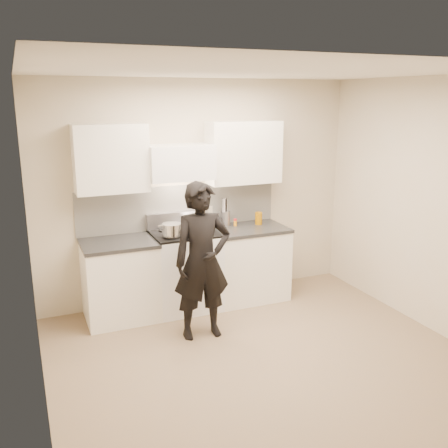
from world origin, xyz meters
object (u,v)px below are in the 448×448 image
object	(u,v)px
counter_right	(248,262)
person	(202,261)
utensil_crock	(225,217)
stove	(185,270)
wok	(198,221)

from	to	relation	value
counter_right	person	distance (m)	1.23
utensil_crock	person	world-z (taller)	person
stove	wok	world-z (taller)	wok
wok	person	world-z (taller)	person
stove	counter_right	bearing A→B (deg)	0.00
counter_right	stove	bearing A→B (deg)	-180.00
counter_right	utensil_crock	size ratio (longest dim) A/B	2.68
person	counter_right	bearing A→B (deg)	43.63
counter_right	utensil_crock	bearing A→B (deg)	140.13
wok	utensil_crock	size ratio (longest dim) A/B	1.14
counter_right	utensil_crock	xyz separation A→B (m)	(-0.23, 0.20, 0.56)
counter_right	wok	xyz separation A→B (m)	(-0.63, 0.09, 0.58)
utensil_crock	stove	bearing A→B (deg)	-161.74
wok	person	distance (m)	0.92
person	utensil_crock	bearing A→B (deg)	58.67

